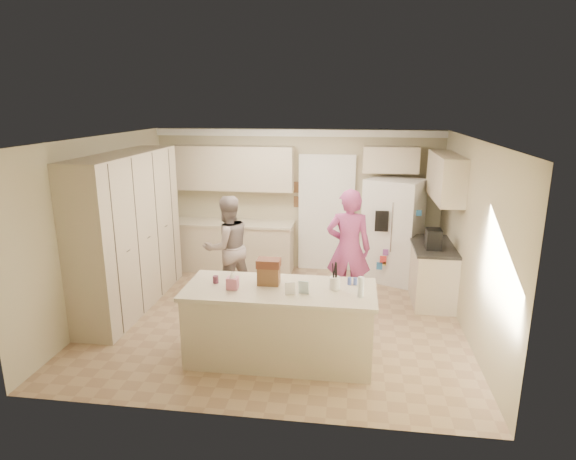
# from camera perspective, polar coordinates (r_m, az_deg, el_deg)

# --- Properties ---
(floor) EXTENTS (5.20, 4.60, 0.02)m
(floor) POSITION_cam_1_polar(r_m,az_deg,el_deg) (7.17, -1.19, -10.48)
(floor) COLOR #9D8262
(floor) RESTS_ON ground
(ceiling) EXTENTS (5.20, 4.60, 0.02)m
(ceiling) POSITION_cam_1_polar(r_m,az_deg,el_deg) (6.49, -1.32, 10.91)
(ceiling) COLOR white
(ceiling) RESTS_ON wall_back
(wall_back) EXTENTS (5.20, 0.02, 2.60)m
(wall_back) POSITION_cam_1_polar(r_m,az_deg,el_deg) (8.94, 1.07, 3.55)
(wall_back) COLOR #BAB08E
(wall_back) RESTS_ON ground
(wall_front) EXTENTS (5.20, 0.02, 2.60)m
(wall_front) POSITION_cam_1_polar(r_m,az_deg,el_deg) (4.56, -5.85, -7.93)
(wall_front) COLOR #BAB08E
(wall_front) RESTS_ON ground
(wall_left) EXTENTS (0.02, 4.60, 2.60)m
(wall_left) POSITION_cam_1_polar(r_m,az_deg,el_deg) (7.56, -21.19, 0.41)
(wall_left) COLOR #BAB08E
(wall_left) RESTS_ON ground
(wall_right) EXTENTS (0.02, 4.60, 2.60)m
(wall_right) POSITION_cam_1_polar(r_m,az_deg,el_deg) (6.82, 20.97, -1.09)
(wall_right) COLOR #BAB08E
(wall_right) RESTS_ON ground
(crown_back) EXTENTS (5.20, 0.08, 0.12)m
(crown_back) POSITION_cam_1_polar(r_m,az_deg,el_deg) (8.73, 1.07, 11.43)
(crown_back) COLOR white
(crown_back) RESTS_ON wall_back
(pantry_bank) EXTENTS (0.60, 2.60, 2.35)m
(pantry_bank) POSITION_cam_1_polar(r_m,az_deg,el_deg) (7.62, -18.35, -0.20)
(pantry_bank) COLOR #C1B99B
(pantry_bank) RESTS_ON floor
(back_base_cab) EXTENTS (2.20, 0.60, 0.88)m
(back_base_cab) POSITION_cam_1_polar(r_m,az_deg,el_deg) (9.06, -6.44, -2.00)
(back_base_cab) COLOR #C1B99B
(back_base_cab) RESTS_ON floor
(back_countertop) EXTENTS (2.24, 0.63, 0.04)m
(back_countertop) POSITION_cam_1_polar(r_m,az_deg,el_deg) (8.92, -6.54, 0.81)
(back_countertop) COLOR beige
(back_countertop) RESTS_ON back_base_cab
(back_upper_cab) EXTENTS (2.20, 0.35, 0.80)m
(back_upper_cab) POSITION_cam_1_polar(r_m,az_deg,el_deg) (8.86, -6.51, 7.30)
(back_upper_cab) COLOR #C1B99B
(back_upper_cab) RESTS_ON wall_back
(doorway_opening) EXTENTS (0.90, 0.06, 2.10)m
(doorway_opening) POSITION_cam_1_polar(r_m,az_deg,el_deg) (8.91, 4.56, 1.83)
(doorway_opening) COLOR black
(doorway_opening) RESTS_ON floor
(doorway_casing) EXTENTS (1.02, 0.03, 2.22)m
(doorway_casing) POSITION_cam_1_polar(r_m,az_deg,el_deg) (8.88, 4.54, 1.78)
(doorway_casing) COLOR white
(doorway_casing) RESTS_ON floor
(wall_frame_upper) EXTENTS (0.15, 0.02, 0.20)m
(wall_frame_upper) POSITION_cam_1_polar(r_m,az_deg,el_deg) (8.85, 1.18, 5.09)
(wall_frame_upper) COLOR brown
(wall_frame_upper) RESTS_ON wall_back
(wall_frame_lower) EXTENTS (0.15, 0.02, 0.20)m
(wall_frame_lower) POSITION_cam_1_polar(r_m,az_deg,el_deg) (8.90, 1.17, 3.37)
(wall_frame_lower) COLOR brown
(wall_frame_lower) RESTS_ON wall_back
(refrigerator) EXTENTS (1.11, 1.01, 1.80)m
(refrigerator) POSITION_cam_1_polar(r_m,az_deg,el_deg) (8.56, 12.31, -0.06)
(refrigerator) COLOR white
(refrigerator) RESTS_ON floor
(fridge_seam) EXTENTS (0.02, 0.02, 1.78)m
(fridge_seam) POSITION_cam_1_polar(r_m,az_deg,el_deg) (8.22, 12.48, -0.70)
(fridge_seam) COLOR gray
(fridge_seam) RESTS_ON refrigerator
(fridge_dispenser) EXTENTS (0.22, 0.03, 0.35)m
(fridge_dispenser) POSITION_cam_1_polar(r_m,az_deg,el_deg) (8.13, 11.04, 1.04)
(fridge_dispenser) COLOR black
(fridge_dispenser) RESTS_ON refrigerator
(fridge_handle_l) EXTENTS (0.02, 0.02, 0.85)m
(fridge_handle_l) POSITION_cam_1_polar(r_m,az_deg,el_deg) (8.16, 12.20, 0.30)
(fridge_handle_l) COLOR silver
(fridge_handle_l) RESTS_ON refrigerator
(fridge_handle_r) EXTENTS (0.02, 0.02, 0.85)m
(fridge_handle_r) POSITION_cam_1_polar(r_m,az_deg,el_deg) (8.17, 12.90, 0.28)
(fridge_handle_r) COLOR silver
(fridge_handle_r) RESTS_ON refrigerator
(over_fridge_cab) EXTENTS (0.95, 0.35, 0.45)m
(over_fridge_cab) POSITION_cam_1_polar(r_m,az_deg,el_deg) (8.59, 12.06, 8.17)
(over_fridge_cab) COLOR #C1B99B
(over_fridge_cab) RESTS_ON wall_back
(right_base_cab) EXTENTS (0.60, 1.20, 0.88)m
(right_base_cab) POSITION_cam_1_polar(r_m,az_deg,el_deg) (7.95, 16.65, -5.01)
(right_base_cab) COLOR #C1B99B
(right_base_cab) RESTS_ON floor
(right_countertop) EXTENTS (0.63, 1.24, 0.04)m
(right_countertop) POSITION_cam_1_polar(r_m,az_deg,el_deg) (7.80, 16.83, -1.82)
(right_countertop) COLOR #2D2B28
(right_countertop) RESTS_ON right_base_cab
(right_upper_cab) EXTENTS (0.35, 1.50, 0.70)m
(right_upper_cab) POSITION_cam_1_polar(r_m,az_deg,el_deg) (7.80, 18.17, 5.98)
(right_upper_cab) COLOR #C1B99B
(right_upper_cab) RESTS_ON wall_right
(coffee_maker) EXTENTS (0.22, 0.28, 0.30)m
(coffee_maker) POSITION_cam_1_polar(r_m,az_deg,el_deg) (7.56, 16.85, -1.02)
(coffee_maker) COLOR black
(coffee_maker) RESTS_ON right_countertop
(island_base) EXTENTS (2.20, 0.90, 0.88)m
(island_base) POSITION_cam_1_polar(r_m,az_deg,el_deg) (5.96, -0.96, -11.19)
(island_base) COLOR #C1B99B
(island_base) RESTS_ON floor
(island_top) EXTENTS (2.28, 0.96, 0.05)m
(island_top) POSITION_cam_1_polar(r_m,az_deg,el_deg) (5.78, -0.98, -7.09)
(island_top) COLOR beige
(island_top) RESTS_ON island_base
(utensil_crock) EXTENTS (0.13, 0.13, 0.15)m
(utensil_crock) POSITION_cam_1_polar(r_m,az_deg,el_deg) (5.73, 5.57, -6.28)
(utensil_crock) COLOR white
(utensil_crock) RESTS_ON island_top
(tissue_box) EXTENTS (0.13, 0.13, 0.14)m
(tissue_box) POSITION_cam_1_polar(r_m,az_deg,el_deg) (5.75, -6.59, -6.26)
(tissue_box) COLOR #C16A87
(tissue_box) RESTS_ON island_top
(tissue_plume) EXTENTS (0.08, 0.08, 0.08)m
(tissue_plume) POSITION_cam_1_polar(r_m,az_deg,el_deg) (5.72, -6.62, -5.23)
(tissue_plume) COLOR white
(tissue_plume) RESTS_ON tissue_box
(dollhouse_body) EXTENTS (0.26, 0.18, 0.22)m
(dollhouse_body) POSITION_cam_1_polar(r_m,az_deg,el_deg) (5.84, -2.29, -5.42)
(dollhouse_body) COLOR brown
(dollhouse_body) RESTS_ON island_top
(dollhouse_roof) EXTENTS (0.28, 0.20, 0.10)m
(dollhouse_roof) POSITION_cam_1_polar(r_m,az_deg,el_deg) (5.79, -2.31, -3.93)
(dollhouse_roof) COLOR #592D1E
(dollhouse_roof) RESTS_ON dollhouse_body
(jam_jar) EXTENTS (0.07, 0.07, 0.09)m
(jam_jar) POSITION_cam_1_polar(r_m,az_deg,el_deg) (5.96, -8.57, -5.82)
(jam_jar) COLOR #59263F
(jam_jar) RESTS_ON island_top
(greeting_card_a) EXTENTS (0.12, 0.06, 0.16)m
(greeting_card_a) POSITION_cam_1_polar(r_m,az_deg,el_deg) (5.53, 0.25, -6.93)
(greeting_card_a) COLOR white
(greeting_card_a) RESTS_ON island_top
(greeting_card_b) EXTENTS (0.12, 0.05, 0.16)m
(greeting_card_b) POSITION_cam_1_polar(r_m,az_deg,el_deg) (5.56, 1.86, -6.82)
(greeting_card_b) COLOR silver
(greeting_card_b) RESTS_ON island_top
(water_bottle) EXTENTS (0.07, 0.07, 0.24)m
(water_bottle) POSITION_cam_1_polar(r_m,az_deg,el_deg) (5.52, 8.63, -6.70)
(water_bottle) COLOR silver
(water_bottle) RESTS_ON island_top
(shaker_salt) EXTENTS (0.05, 0.05, 0.09)m
(shaker_salt) POSITION_cam_1_polar(r_m,az_deg,el_deg) (5.90, 7.30, -6.02)
(shaker_salt) COLOR #4156AF
(shaker_salt) RESTS_ON island_top
(shaker_pepper) EXTENTS (0.05, 0.05, 0.09)m
(shaker_pepper) POSITION_cam_1_polar(r_m,az_deg,el_deg) (5.90, 7.98, -6.04)
(shaker_pepper) COLOR #4156AF
(shaker_pepper) RESTS_ON island_top
(teen_boy) EXTENTS (1.02, 1.00, 1.66)m
(teen_boy) POSITION_cam_1_polar(r_m,az_deg,el_deg) (7.71, -7.18, -2.03)
(teen_boy) COLOR #9B9692
(teen_boy) RESTS_ON floor
(teen_girl) EXTENTS (0.68, 0.45, 1.84)m
(teen_girl) POSITION_cam_1_polar(r_m,az_deg,el_deg) (7.32, 7.18, -2.23)
(teen_girl) COLOR #B44096
(teen_girl) RESTS_ON floor
(fridge_magnets) EXTENTS (0.76, 0.02, 1.44)m
(fridge_magnets) POSITION_cam_1_polar(r_m,az_deg,el_deg) (8.21, 12.49, -0.71)
(fridge_magnets) COLOR tan
(fridge_magnets) RESTS_ON refrigerator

